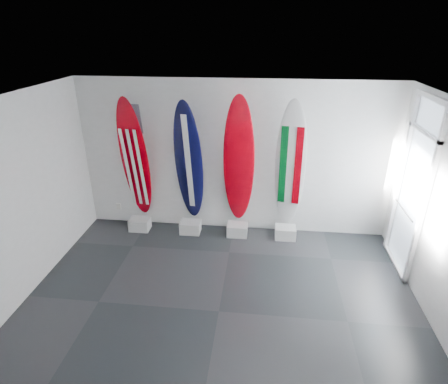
# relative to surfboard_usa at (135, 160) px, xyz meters

# --- Properties ---
(floor) EXTENTS (6.00, 6.00, 0.00)m
(floor) POSITION_rel_surfboard_usa_xyz_m (1.91, -2.28, -1.48)
(floor) COLOR black
(floor) RESTS_ON ground
(ceiling) EXTENTS (6.00, 6.00, 0.00)m
(ceiling) POSITION_rel_surfboard_usa_xyz_m (1.91, -2.28, 1.52)
(ceiling) COLOR white
(ceiling) RESTS_ON wall_back
(wall_back) EXTENTS (6.00, 0.00, 6.00)m
(wall_back) POSITION_rel_surfboard_usa_xyz_m (1.91, 0.22, 0.02)
(wall_back) COLOR silver
(wall_back) RESTS_ON ground
(wall_left) EXTENTS (0.00, 5.00, 5.00)m
(wall_left) POSITION_rel_surfboard_usa_xyz_m (-1.09, -2.28, 0.02)
(wall_left) COLOR silver
(wall_left) RESTS_ON ground
(display_block_usa) EXTENTS (0.40, 0.30, 0.24)m
(display_block_usa) POSITION_rel_surfboard_usa_xyz_m (0.00, -0.10, -1.36)
(display_block_usa) COLOR silver
(display_block_usa) RESTS_ON floor
(surfboard_usa) EXTENTS (0.62, 0.53, 2.50)m
(surfboard_usa) POSITION_rel_surfboard_usa_xyz_m (0.00, 0.00, 0.00)
(surfboard_usa) COLOR #99000B
(surfboard_usa) RESTS_ON display_block_usa
(display_block_navy) EXTENTS (0.40, 0.30, 0.24)m
(display_block_navy) POSITION_rel_surfboard_usa_xyz_m (1.06, -0.10, -1.36)
(display_block_navy) COLOR silver
(display_block_navy) RESTS_ON floor
(surfboard_navy) EXTENTS (0.62, 0.50, 2.45)m
(surfboard_navy) POSITION_rel_surfboard_usa_xyz_m (1.06, 0.00, -0.02)
(surfboard_navy) COLOR black
(surfboard_navy) RESTS_ON display_block_navy
(display_block_swiss) EXTENTS (0.40, 0.30, 0.24)m
(display_block_swiss) POSITION_rel_surfboard_usa_xyz_m (2.01, -0.10, -1.36)
(display_block_swiss) COLOR silver
(display_block_swiss) RESTS_ON floor
(surfboard_swiss) EXTENTS (0.59, 0.41, 2.57)m
(surfboard_swiss) POSITION_rel_surfboard_usa_xyz_m (2.01, 0.00, 0.04)
(surfboard_swiss) COLOR #99000B
(surfboard_swiss) RESTS_ON display_block_swiss
(display_block_italy) EXTENTS (0.40, 0.30, 0.24)m
(display_block_italy) POSITION_rel_surfboard_usa_xyz_m (2.96, -0.10, -1.36)
(display_block_italy) COLOR silver
(display_block_italy) RESTS_ON floor
(surfboard_italy) EXTENTS (0.60, 0.34, 2.49)m
(surfboard_italy) POSITION_rel_surfboard_usa_xyz_m (2.96, 0.00, 0.00)
(surfboard_italy) COLOR white
(surfboard_italy) RESTS_ON display_block_italy
(wall_outlet) EXTENTS (0.09, 0.02, 0.13)m
(wall_outlet) POSITION_rel_surfboard_usa_xyz_m (-0.54, 0.20, -1.13)
(wall_outlet) COLOR silver
(wall_outlet) RESTS_ON wall_back
(glass_door) EXTENTS (0.12, 1.16, 2.85)m
(glass_door) POSITION_rel_surfboard_usa_xyz_m (4.88, -0.73, -0.06)
(glass_door) COLOR white
(glass_door) RESTS_ON floor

